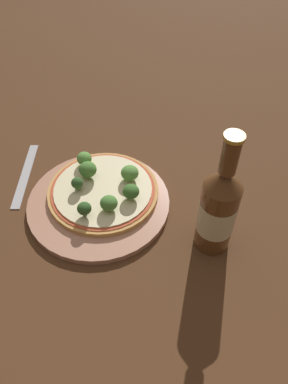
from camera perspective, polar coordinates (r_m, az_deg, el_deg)
ground_plane at (r=0.73m, az=-8.16°, el=-1.47°), size 3.00×3.00×0.00m
plate at (r=0.72m, az=-6.72°, el=-1.33°), size 0.27×0.27×0.01m
pizza at (r=0.72m, az=-6.25°, el=0.21°), size 0.21×0.21×0.01m
broccoli_floret_0 at (r=0.72m, az=-2.19°, el=2.92°), size 0.03×0.03×0.03m
broccoli_floret_1 at (r=0.67m, az=-9.09°, el=-2.52°), size 0.03×0.03×0.03m
broccoli_floret_2 at (r=0.69m, az=-1.99°, el=0.07°), size 0.03×0.03×0.03m
broccoli_floret_3 at (r=0.67m, az=-5.38°, el=-1.69°), size 0.03×0.03×0.03m
broccoli_floret_4 at (r=0.76m, az=-9.09°, el=5.06°), size 0.03×0.03×0.03m
broccoli_floret_5 at (r=0.73m, az=-8.57°, el=3.40°), size 0.03×0.03×0.03m
broccoli_floret_6 at (r=0.71m, az=-10.04°, el=1.49°), size 0.02×0.02×0.03m
beer_bottle at (r=0.61m, az=11.21°, el=-2.64°), size 0.06×0.06×0.24m
fork at (r=0.81m, az=-17.64°, el=2.56°), size 0.09×0.18×0.00m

